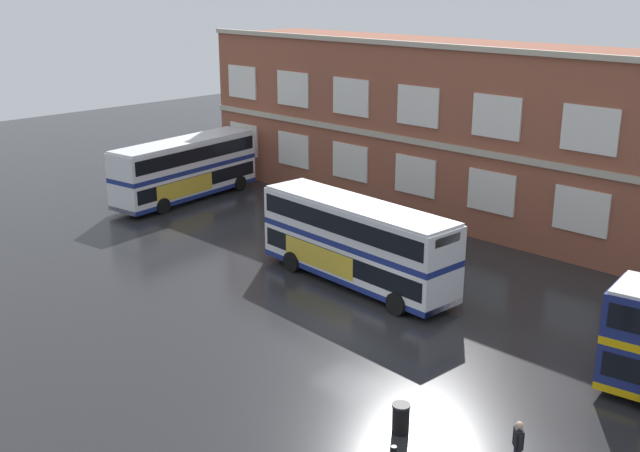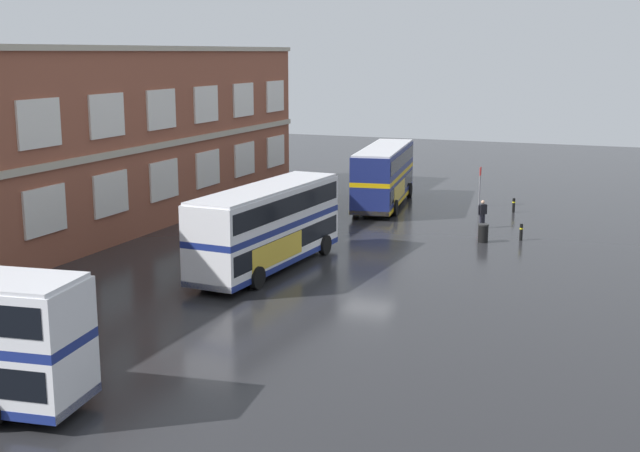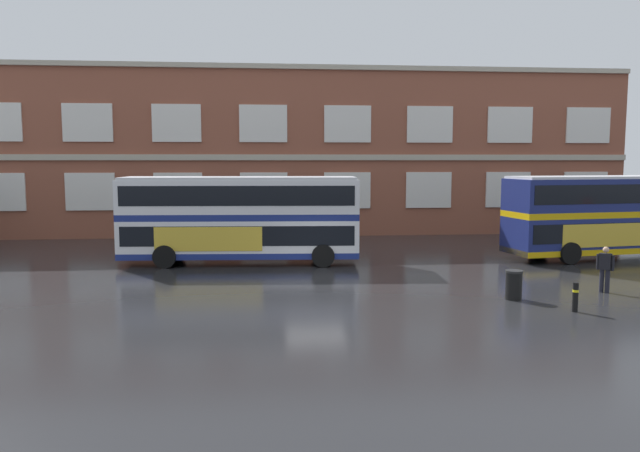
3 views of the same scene
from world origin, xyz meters
The scene contains 7 objects.
ground_plane centered at (0.00, 2.00, 0.00)m, with size 120.00×120.00×0.00m, color #232326.
brick_terminal_building centered at (-2.03, 17.98, 5.22)m, with size 47.59×8.19×10.74m.
double_decker_middle centered at (-3.21, 4.12, 2.15)m, with size 11.14×3.37×4.07m.
double_decker_far centered at (15.21, 4.01, 2.15)m, with size 11.25×4.10×4.07m.
waiting_passenger centered at (10.32, -3.73, 0.93)m, with size 0.52×0.53×1.70m.
station_litter_bin centered at (6.53, -4.52, 0.52)m, with size 0.60×0.60×1.03m.
safety_bollard_east centered at (7.77, -6.42, 0.49)m, with size 0.19×0.19×0.95m.
Camera 3 is at (-2.25, -24.97, 4.86)m, focal length 34.69 mm.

